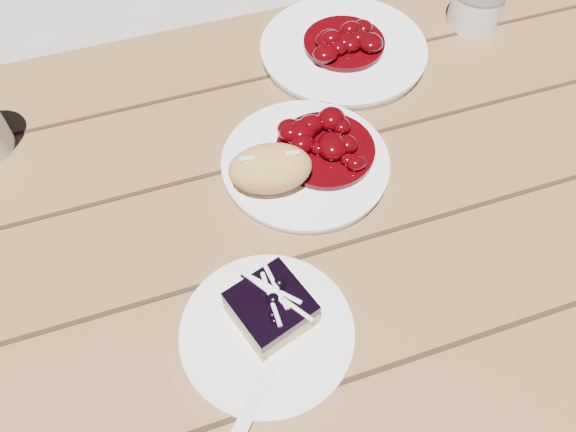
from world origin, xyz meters
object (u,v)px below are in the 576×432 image
object	(u,v)px
picnic_table	(280,268)
blueberry_cake	(271,308)
dessert_plate	(267,333)
second_plate	(343,50)
main_plate	(305,164)
bread_roll	(270,168)

from	to	relation	value
picnic_table	blueberry_cake	world-z (taller)	blueberry_cake
dessert_plate	second_plate	distance (m)	0.49
main_plate	bread_roll	bearing A→B (deg)	-160.02
bread_roll	blueberry_cake	world-z (taller)	bread_roll
dessert_plate	blueberry_cake	size ratio (longest dim) A/B	1.95
picnic_table	second_plate	distance (m)	0.36
blueberry_cake	second_plate	size ratio (longest dim) A/B	0.38
main_plate	dessert_plate	xyz separation A→B (m)	(-0.12, -0.21, -0.00)
second_plate	blueberry_cake	bearing A→B (deg)	-121.56
picnic_table	bread_roll	bearing A→B (deg)	91.48
main_plate	dessert_plate	distance (m)	0.25
main_plate	dessert_plate	bearing A→B (deg)	-119.47
main_plate	dessert_plate	world-z (taller)	main_plate
bread_roll	second_plate	distance (m)	0.29
main_plate	second_plate	xyz separation A→B (m)	(0.14, 0.20, 0.00)
picnic_table	second_plate	xyz separation A→B (m)	(0.19, 0.25, 0.17)
bread_roll	dessert_plate	size ratio (longest dim) A/B	0.57
main_plate	blueberry_cake	xyz separation A→B (m)	(-0.11, -0.20, 0.02)
blueberry_cake	main_plate	bearing A→B (deg)	42.97
blueberry_cake	bread_roll	bearing A→B (deg)	54.81
main_plate	bread_roll	size ratio (longest dim) A/B	2.06
dessert_plate	blueberry_cake	bearing A→B (deg)	56.31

